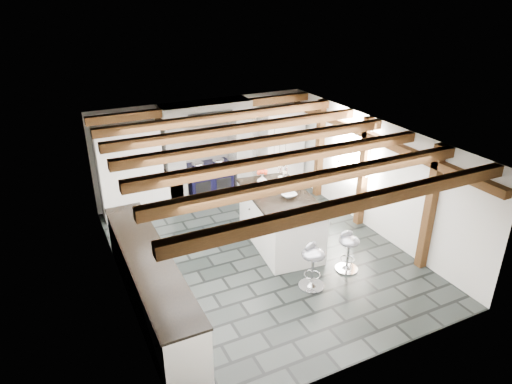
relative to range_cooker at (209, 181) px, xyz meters
name	(u,v)px	position (x,y,z in m)	size (l,w,h in m)	color
ground	(261,254)	(0.00, -2.68, -0.47)	(6.00, 6.00, 0.00)	black
room_shell	(201,181)	(-0.61, -1.26, 0.60)	(6.00, 6.03, 6.00)	white
range_cooker	(209,181)	(0.00, 0.00, 0.00)	(1.00, 0.63, 0.99)	black
kitchen_island	(280,219)	(0.52, -2.47, 0.06)	(1.32, 2.20, 1.38)	white
bar_stool_near	(348,247)	(1.15, -3.79, 0.00)	(0.40, 0.40, 0.74)	silver
bar_stool_far	(312,261)	(0.31, -3.95, 0.04)	(0.51, 0.51, 0.81)	silver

